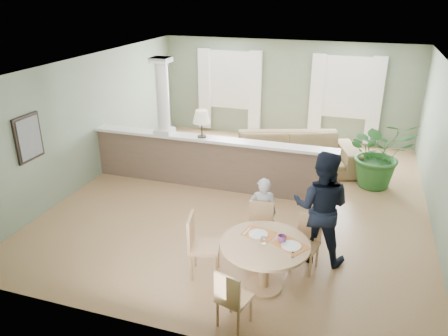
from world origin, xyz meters
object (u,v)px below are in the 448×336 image
(dining_table, at_px, (265,252))
(chair_side, at_px, (199,243))
(sofa, at_px, (290,154))
(chair_near, at_px, (232,297))
(houseplant, at_px, (379,153))
(child_person, at_px, (263,213))
(chair_far_man, at_px, (307,240))
(chair_far_boy, at_px, (260,227))
(man_person, at_px, (321,207))

(dining_table, distance_m, chair_side, 1.00)
(sofa, bearing_deg, chair_near, -107.00)
(sofa, bearing_deg, houseplant, -23.72)
(houseplant, xyz_separation_m, chair_side, (-2.50, -4.12, -0.22))
(child_person, bearing_deg, chair_near, 81.14)
(sofa, xyz_separation_m, chair_far_man, (0.89, -3.60, 0.03))
(houseplant, xyz_separation_m, chair_far_man, (-1.02, -3.44, -0.28))
(sofa, bearing_deg, chair_side, -116.95)
(chair_far_boy, bearing_deg, dining_table, -77.01)
(sofa, distance_m, chair_side, 4.31)
(chair_side, bearing_deg, man_person, -71.98)
(houseplant, height_order, chair_far_boy, houseplant)
(houseplant, relative_size, dining_table, 1.21)
(houseplant, xyz_separation_m, dining_table, (-1.50, -4.15, -0.16))
(chair_far_boy, bearing_deg, man_person, 6.03)
(sofa, relative_size, man_person, 1.67)
(dining_table, distance_m, chair_far_man, 0.86)
(houseplant, relative_size, man_person, 0.83)
(dining_table, distance_m, chair_far_boy, 0.86)
(chair_far_boy, height_order, chair_near, chair_far_boy)
(chair_far_boy, bearing_deg, chair_near, -93.86)
(sofa, bearing_deg, chair_far_man, -95.24)
(chair_near, xyz_separation_m, man_person, (0.84, 1.88, 0.44))
(chair_near, distance_m, man_person, 2.11)
(sofa, xyz_separation_m, chair_far_boy, (0.14, -3.50, 0.05))
(houseplant, xyz_separation_m, child_person, (-1.79, -3.09, -0.14))
(chair_far_boy, distance_m, child_person, 0.28)
(chair_near, bearing_deg, dining_table, -88.08)
(chair_far_boy, height_order, chair_far_man, chair_far_boy)
(sofa, bearing_deg, man_person, -91.79)
(chair_side, height_order, child_person, child_person)
(dining_table, relative_size, chair_side, 1.27)
(houseplant, distance_m, chair_far_man, 3.60)
(houseplant, bearing_deg, chair_side, -121.29)
(chair_near, distance_m, child_person, 1.95)
(dining_table, relative_size, chair_far_boy, 1.39)
(dining_table, relative_size, chair_far_man, 1.46)
(dining_table, xyz_separation_m, man_person, (0.62, 0.99, 0.31))
(child_person, bearing_deg, dining_table, 94.36)
(chair_side, relative_size, man_person, 0.54)
(houseplant, height_order, chair_near, houseplant)
(chair_far_boy, distance_m, chair_side, 1.06)
(dining_table, bearing_deg, chair_side, 178.01)
(chair_near, relative_size, child_person, 0.68)
(man_person, bearing_deg, chair_far_boy, 15.15)
(houseplant, distance_m, chair_far_boy, 3.80)
(sofa, xyz_separation_m, child_person, (0.12, -3.25, 0.18))
(man_person, bearing_deg, dining_table, 61.34)
(child_person, bearing_deg, chair_far_boy, 82.94)
(chair_side, xyz_separation_m, child_person, (0.71, 1.03, 0.08))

